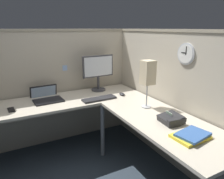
{
  "coord_description": "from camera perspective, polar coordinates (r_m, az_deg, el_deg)",
  "views": [
    {
      "loc": [
        -0.85,
        -2.02,
        1.59
      ],
      "look_at": [
        0.24,
        0.06,
        0.9
      ],
      "focal_mm": 33.85,
      "sensor_mm": 36.0,
      "label": 1
    }
  ],
  "objects": [
    {
      "name": "office_phone",
      "position": [
        2.08,
        15.72,
        -7.76
      ],
      "size": [
        0.21,
        0.22,
        0.11
      ],
      "color": "#232326",
      "rests_on": "desk"
    },
    {
      "name": "desk_lamp_paper",
      "position": [
        2.32,
        9.64,
        4.18
      ],
      "size": [
        0.13,
        0.13,
        0.53
      ],
      "color": "#B7BABF",
      "rests_on": "desk"
    },
    {
      "name": "laptop",
      "position": [
        2.78,
        -17.32,
        -2.0
      ],
      "size": [
        0.36,
        0.4,
        0.22
      ],
      "color": "black",
      "rests_on": "desk"
    },
    {
      "name": "cell_phone",
      "position": [
        2.56,
        -25.59,
        -4.94
      ],
      "size": [
        0.08,
        0.15,
        0.01
      ],
      "primitive_type": "cube",
      "rotation": [
        0.0,
        0.0,
        0.07
      ],
      "color": "black",
      "rests_on": "desk"
    },
    {
      "name": "computer_mouse",
      "position": [
        2.8,
        2.73,
        -1.25
      ],
      "size": [
        0.06,
        0.1,
        0.03
      ],
      "primitive_type": "ellipsoid",
      "color": "#232326",
      "rests_on": "desk"
    },
    {
      "name": "keyboard",
      "position": [
        2.64,
        -3.46,
        -2.5
      ],
      "size": [
        0.43,
        0.15,
        0.02
      ],
      "primitive_type": "cube",
      "rotation": [
        0.0,
        0.0,
        0.03
      ],
      "color": "#232326",
      "rests_on": "desk"
    },
    {
      "name": "cubicle_wall_back",
      "position": [
        3.04,
        -17.52,
        0.31
      ],
      "size": [
        2.57,
        0.12,
        1.58
      ],
      "color": "#B7AD99",
      "rests_on": "ground"
    },
    {
      "name": "cubicle_wall_right",
      "position": [
        2.59,
        15.83,
        -2.31
      ],
      "size": [
        0.12,
        2.37,
        1.58
      ],
      "color": "#B7AD99",
      "rests_on": "ground"
    },
    {
      "name": "desk",
      "position": [
        2.31,
        -7.4,
        -8.43
      ],
      "size": [
        2.35,
        2.15,
        0.73
      ],
      "color": "beige",
      "rests_on": "ground"
    },
    {
      "name": "ground_plane",
      "position": [
        2.71,
        -4.21,
        -19.67
      ],
      "size": [
        6.8,
        6.8,
        0.0
      ],
      "primitive_type": "plane",
      "color": "#2D3842"
    },
    {
      "name": "wall_clock",
      "position": [
        2.29,
        19.45,
        9.06
      ],
      "size": [
        0.04,
        0.22,
        0.22
      ],
      "color": "#B7BABF"
    },
    {
      "name": "pinned_note_leftmost",
      "position": [
        2.99,
        -12.6,
        5.7
      ],
      "size": [
        0.06,
        0.0,
        0.07
      ],
      "primitive_type": "cube",
      "color": "#99B7E5"
    },
    {
      "name": "monitor",
      "position": [
        2.97,
        -3.77,
        5.23
      ],
      "size": [
        0.46,
        0.2,
        0.5
      ],
      "color": "#38383D",
      "rests_on": "desk"
    },
    {
      "name": "book_stack",
      "position": [
        1.87,
        20.62,
        -11.61
      ],
      "size": [
        0.3,
        0.24,
        0.04
      ],
      "color": "yellow",
      "rests_on": "desk"
    }
  ]
}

